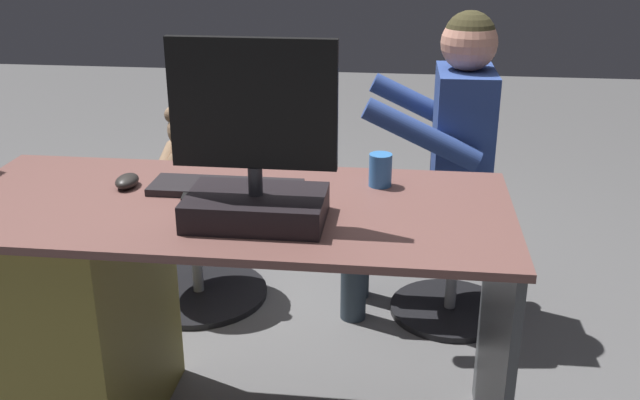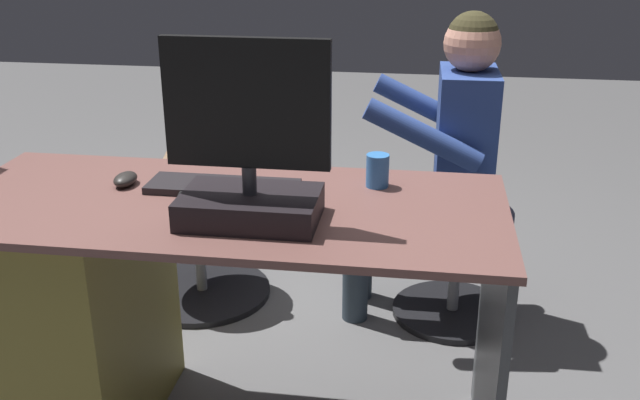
% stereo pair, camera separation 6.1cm
% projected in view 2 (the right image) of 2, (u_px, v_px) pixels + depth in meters
% --- Properties ---
extents(ground_plane, '(10.00, 10.00, 0.00)m').
position_uv_depth(ground_plane, '(264.00, 359.00, 2.59)').
color(ground_plane, '#5B5A5B').
extents(desk, '(1.51, 0.66, 0.76)m').
position_uv_depth(desk, '(95.00, 307.00, 2.14)').
color(desk, brown).
rests_on(desk, ground_plane).
extents(monitor, '(0.40, 0.22, 0.46)m').
position_uv_depth(monitor, '(249.00, 168.00, 1.79)').
color(monitor, black).
rests_on(monitor, desk).
extents(keyboard, '(0.42, 0.14, 0.02)m').
position_uv_depth(keyboard, '(223.00, 186.00, 2.03)').
color(keyboard, black).
rests_on(keyboard, desk).
extents(computer_mouse, '(0.06, 0.10, 0.04)m').
position_uv_depth(computer_mouse, '(125.00, 179.00, 2.06)').
color(computer_mouse, '#282522').
rests_on(computer_mouse, desk).
extents(cup, '(0.06, 0.06, 0.09)m').
position_uv_depth(cup, '(378.00, 171.00, 2.05)').
color(cup, '#3372BF').
rests_on(cup, desk).
extents(tv_remote, '(0.07, 0.15, 0.02)m').
position_uv_depth(tv_remote, '(190.00, 190.00, 2.01)').
color(tv_remote, black).
rests_on(tv_remote, desk).
extents(office_chair_teddy, '(0.56, 0.56, 0.44)m').
position_uv_depth(office_chair_teddy, '(199.00, 241.00, 2.95)').
color(office_chair_teddy, black).
rests_on(office_chair_teddy, ground_plane).
extents(teddy_bear, '(0.25, 0.25, 0.36)m').
position_uv_depth(teddy_bear, '(194.00, 155.00, 2.82)').
color(teddy_bear, '#8F7054').
rests_on(teddy_bear, office_chair_teddy).
extents(visitor_chair, '(0.47, 0.47, 0.44)m').
position_uv_depth(visitor_chair, '(456.00, 253.00, 2.78)').
color(visitor_chair, black).
rests_on(visitor_chair, ground_plane).
extents(person, '(0.53, 0.48, 1.17)m').
position_uv_depth(person, '(441.00, 146.00, 2.64)').
color(person, '#2E468C').
rests_on(person, ground_plane).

